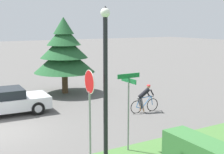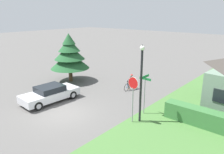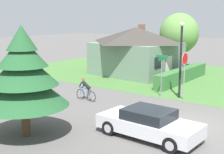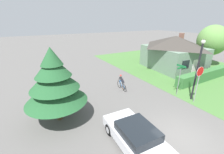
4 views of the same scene
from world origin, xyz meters
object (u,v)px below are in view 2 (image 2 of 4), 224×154
(sedan_left_lane, at_px, (50,94))
(conifer_tall_near, at_px, (70,55))
(stop_sign, at_px, (133,90))
(cyclist, at_px, (130,82))
(street_lamp, at_px, (141,78))
(street_name_sign, at_px, (145,88))

(sedan_left_lane, xyz_separation_m, conifer_tall_near, (-3.04, 4.58, 2.12))
(stop_sign, bearing_deg, cyclist, -48.80)
(sedan_left_lane, bearing_deg, street_lamp, -73.46)
(cyclist, relative_size, stop_sign, 0.54)
(sedan_left_lane, height_order, conifer_tall_near, conifer_tall_near)
(cyclist, xyz_separation_m, stop_sign, (3.82, -5.02, 1.51))
(street_lamp, bearing_deg, conifer_tall_near, 165.17)
(conifer_tall_near, bearing_deg, sedan_left_lane, -56.39)
(sedan_left_lane, xyz_separation_m, street_lamp, (7.35, 1.82, 2.33))
(conifer_tall_near, bearing_deg, street_lamp, -14.83)
(sedan_left_lane, relative_size, street_name_sign, 1.66)
(sedan_left_lane, distance_m, stop_sign, 7.35)
(sedan_left_lane, bearing_deg, conifer_tall_near, 36.21)
(street_name_sign, distance_m, conifer_tall_near, 10.14)
(street_lamp, xyz_separation_m, conifer_tall_near, (-10.39, 2.75, -0.21))
(cyclist, bearing_deg, street_lamp, -135.50)
(stop_sign, xyz_separation_m, street_lamp, (0.30, 0.42, 0.77))
(sedan_left_lane, xyz_separation_m, stop_sign, (7.05, 1.40, 1.56))
(cyclist, relative_size, street_name_sign, 0.59)
(street_lamp, bearing_deg, cyclist, 131.90)
(sedan_left_lane, bearing_deg, street_name_sign, -64.15)
(street_lamp, bearing_deg, stop_sign, -125.85)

